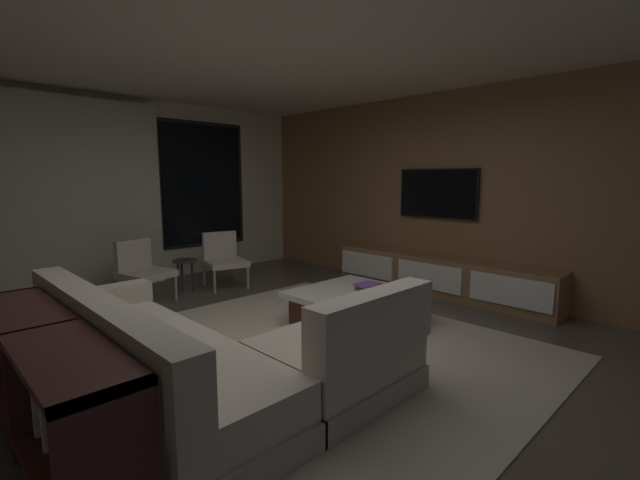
{
  "coord_description": "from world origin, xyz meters",
  "views": [
    {
      "loc": [
        -2.3,
        -2.8,
        1.56
      ],
      "look_at": [
        0.9,
        0.45,
        0.9
      ],
      "focal_mm": 24.07,
      "sensor_mm": 36.0,
      "label": 1
    }
  ],
  "objects_px": {
    "media_console": "(440,277)",
    "console_table_behind_couch": "(46,381)",
    "accent_chair_by_curtain": "(142,268)",
    "book_stack_on_coffee_table": "(368,286)",
    "sectional_couch": "(203,361)",
    "mounted_tv": "(437,194)",
    "accent_chair_near_window": "(223,257)",
    "coffee_table": "(355,308)",
    "side_stool": "(185,266)"
  },
  "relations": [
    {
      "from": "accent_chair_by_curtain",
      "to": "side_stool",
      "type": "distance_m",
      "value": 0.58
    },
    {
      "from": "accent_chair_near_window",
      "to": "console_table_behind_couch",
      "type": "height_order",
      "value": "accent_chair_near_window"
    },
    {
      "from": "sectional_couch",
      "to": "side_stool",
      "type": "relative_size",
      "value": 5.43
    },
    {
      "from": "accent_chair_near_window",
      "to": "side_stool",
      "type": "distance_m",
      "value": 0.58
    },
    {
      "from": "media_console",
      "to": "console_table_behind_couch",
      "type": "height_order",
      "value": "console_table_behind_couch"
    },
    {
      "from": "accent_chair_by_curtain",
      "to": "mounted_tv",
      "type": "height_order",
      "value": "mounted_tv"
    },
    {
      "from": "accent_chair_near_window",
      "to": "book_stack_on_coffee_table",
      "type": "bearing_deg",
      "value": -83.76
    },
    {
      "from": "accent_chair_near_window",
      "to": "coffee_table",
      "type": "bearing_deg",
      "value": -87.67
    },
    {
      "from": "sectional_couch",
      "to": "console_table_behind_couch",
      "type": "distance_m",
      "value": 0.93
    },
    {
      "from": "accent_chair_near_window",
      "to": "media_console",
      "type": "distance_m",
      "value": 3.05
    },
    {
      "from": "side_stool",
      "to": "media_console",
      "type": "distance_m",
      "value": 3.45
    },
    {
      "from": "accent_chair_near_window",
      "to": "media_console",
      "type": "height_order",
      "value": "accent_chair_near_window"
    },
    {
      "from": "coffee_table",
      "to": "mounted_tv",
      "type": "xyz_separation_m",
      "value": [
        1.88,
        0.16,
        1.16
      ]
    },
    {
      "from": "book_stack_on_coffee_table",
      "to": "accent_chair_by_curtain",
      "type": "distance_m",
      "value": 2.89
    },
    {
      "from": "mounted_tv",
      "to": "accent_chair_by_curtain",
      "type": "bearing_deg",
      "value": 143.4
    },
    {
      "from": "media_console",
      "to": "sectional_couch",
      "type": "bearing_deg",
      "value": -176.12
    },
    {
      "from": "side_stool",
      "to": "mounted_tv",
      "type": "relative_size",
      "value": 0.4
    },
    {
      "from": "sectional_couch",
      "to": "side_stool",
      "type": "bearing_deg",
      "value": 65.03
    },
    {
      "from": "side_stool",
      "to": "mounted_tv",
      "type": "xyz_separation_m",
      "value": [
        2.55,
        -2.31,
        0.98
      ]
    },
    {
      "from": "sectional_couch",
      "to": "mounted_tv",
      "type": "bearing_deg",
      "value": 6.63
    },
    {
      "from": "sectional_couch",
      "to": "accent_chair_near_window",
      "type": "distance_m",
      "value": 3.28
    },
    {
      "from": "sectional_couch",
      "to": "side_stool",
      "type": "distance_m",
      "value": 3.04
    },
    {
      "from": "accent_chair_by_curtain",
      "to": "console_table_behind_couch",
      "type": "xyz_separation_m",
      "value": [
        -1.62,
        -2.64,
        -0.02
      ]
    },
    {
      "from": "sectional_couch",
      "to": "media_console",
      "type": "relative_size",
      "value": 0.81
    },
    {
      "from": "accent_chair_near_window",
      "to": "side_stool",
      "type": "bearing_deg",
      "value": 174.71
    },
    {
      "from": "mounted_tv",
      "to": "accent_chair_near_window",
      "type": "bearing_deg",
      "value": 131.22
    },
    {
      "from": "coffee_table",
      "to": "sectional_couch",
      "type": "bearing_deg",
      "value": -171.62
    },
    {
      "from": "book_stack_on_coffee_table",
      "to": "accent_chair_near_window",
      "type": "bearing_deg",
      "value": 96.24
    },
    {
      "from": "sectional_couch",
      "to": "accent_chair_by_curtain",
      "type": "bearing_deg",
      "value": 75.66
    },
    {
      "from": "accent_chair_by_curtain",
      "to": "mounted_tv",
      "type": "bearing_deg",
      "value": -36.6
    },
    {
      "from": "book_stack_on_coffee_table",
      "to": "console_table_behind_couch",
      "type": "xyz_separation_m",
      "value": [
        -3.04,
        -0.12,
        0.02
      ]
    },
    {
      "from": "side_stool",
      "to": "mounted_tv",
      "type": "distance_m",
      "value": 3.58
    },
    {
      "from": "media_console",
      "to": "mounted_tv",
      "type": "bearing_deg",
      "value": 47.63
    },
    {
      "from": "sectional_couch",
      "to": "accent_chair_by_curtain",
      "type": "distance_m",
      "value": 2.86
    },
    {
      "from": "sectional_couch",
      "to": "side_stool",
      "type": "height_order",
      "value": "sectional_couch"
    },
    {
      "from": "mounted_tv",
      "to": "console_table_behind_couch",
      "type": "relative_size",
      "value": 0.55
    },
    {
      "from": "sectional_couch",
      "to": "side_stool",
      "type": "xyz_separation_m",
      "value": [
        1.28,
        2.76,
        0.08
      ]
    },
    {
      "from": "coffee_table",
      "to": "side_stool",
      "type": "bearing_deg",
      "value": 105.22
    },
    {
      "from": "console_table_behind_couch",
      "to": "accent_chair_by_curtain",
      "type": "bearing_deg",
      "value": 58.46
    },
    {
      "from": "book_stack_on_coffee_table",
      "to": "side_stool",
      "type": "height_order",
      "value": "side_stool"
    },
    {
      "from": "accent_chair_by_curtain",
      "to": "book_stack_on_coffee_table",
      "type": "bearing_deg",
      "value": -60.63
    },
    {
      "from": "sectional_couch",
      "to": "accent_chair_by_curtain",
      "type": "height_order",
      "value": "sectional_couch"
    },
    {
      "from": "coffee_table",
      "to": "console_table_behind_couch",
      "type": "distance_m",
      "value": 2.88
    },
    {
      "from": "side_stool",
      "to": "mounted_tv",
      "type": "bearing_deg",
      "value": -42.17
    },
    {
      "from": "book_stack_on_coffee_table",
      "to": "media_console",
      "type": "bearing_deg",
      "value": -0.07
    },
    {
      "from": "book_stack_on_coffee_table",
      "to": "media_console",
      "type": "relative_size",
      "value": 0.09
    },
    {
      "from": "accent_chair_by_curtain",
      "to": "media_console",
      "type": "xyz_separation_m",
      "value": [
        2.95,
        -2.52,
        -0.18
      ]
    },
    {
      "from": "sectional_couch",
      "to": "media_console",
      "type": "xyz_separation_m",
      "value": [
        3.65,
        0.25,
        -0.04
      ]
    },
    {
      "from": "book_stack_on_coffee_table",
      "to": "accent_chair_by_curtain",
      "type": "xyz_separation_m",
      "value": [
        -1.42,
        2.52,
        0.04
      ]
    },
    {
      "from": "accent_chair_by_curtain",
      "to": "mounted_tv",
      "type": "xyz_separation_m",
      "value": [
        3.13,
        -2.32,
        0.92
      ]
    }
  ]
}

